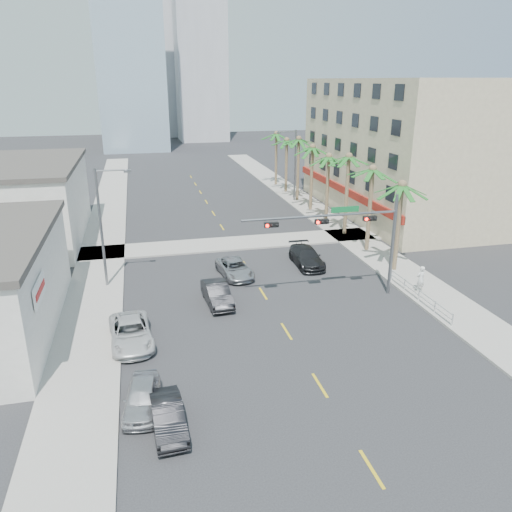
{
  "coord_description": "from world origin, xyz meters",
  "views": [
    {
      "loc": [
        -8.26,
        -22.59,
        14.83
      ],
      "look_at": [
        -0.87,
        8.56,
        3.5
      ],
      "focal_mm": 35.0,
      "sensor_mm": 36.0,
      "label": 1
    }
  ],
  "objects_px": {
    "car_lane_right": "(307,257)",
    "traffic_signal_mast": "(352,230)",
    "car_parked_near": "(142,397)",
    "car_lane_center": "(235,268)",
    "pedestrian": "(421,279)",
    "car_parked_mid": "(168,416)",
    "car_lane_left": "(217,294)",
    "car_parked_far": "(131,333)"
  },
  "relations": [
    {
      "from": "traffic_signal_mast",
      "to": "car_lane_center",
      "type": "distance_m",
      "value": 10.28
    },
    {
      "from": "car_lane_right",
      "to": "pedestrian",
      "type": "bearing_deg",
      "value": -49.81
    },
    {
      "from": "car_lane_left",
      "to": "car_lane_right",
      "type": "relative_size",
      "value": 0.86
    },
    {
      "from": "car_parked_near",
      "to": "car_parked_mid",
      "type": "relative_size",
      "value": 1.0
    },
    {
      "from": "car_parked_near",
      "to": "car_lane_right",
      "type": "relative_size",
      "value": 0.77
    },
    {
      "from": "car_parked_mid",
      "to": "traffic_signal_mast",
      "type": "bearing_deg",
      "value": 37.01
    },
    {
      "from": "car_parked_far",
      "to": "car_parked_mid",
      "type": "bearing_deg",
      "value": -83.63
    },
    {
      "from": "car_lane_left",
      "to": "car_lane_center",
      "type": "xyz_separation_m",
      "value": [
        2.19,
        4.79,
        -0.07
      ]
    },
    {
      "from": "pedestrian",
      "to": "traffic_signal_mast",
      "type": "bearing_deg",
      "value": -21.7
    },
    {
      "from": "car_parked_mid",
      "to": "pedestrian",
      "type": "distance_m",
      "value": 21.93
    },
    {
      "from": "traffic_signal_mast",
      "to": "car_parked_near",
      "type": "distance_m",
      "value": 18.22
    },
    {
      "from": "car_parked_near",
      "to": "car_lane_right",
      "type": "bearing_deg",
      "value": 57.83
    },
    {
      "from": "traffic_signal_mast",
      "to": "car_lane_right",
      "type": "height_order",
      "value": "traffic_signal_mast"
    },
    {
      "from": "car_parked_near",
      "to": "car_lane_center",
      "type": "height_order",
      "value": "car_parked_near"
    },
    {
      "from": "traffic_signal_mast",
      "to": "car_lane_right",
      "type": "distance_m",
      "value": 8.25
    },
    {
      "from": "traffic_signal_mast",
      "to": "pedestrian",
      "type": "relative_size",
      "value": 5.59
    },
    {
      "from": "car_lane_center",
      "to": "car_lane_right",
      "type": "distance_m",
      "value": 6.46
    },
    {
      "from": "car_parked_mid",
      "to": "car_lane_center",
      "type": "bearing_deg",
      "value": 66.37
    },
    {
      "from": "car_parked_far",
      "to": "car_lane_right",
      "type": "distance_m",
      "value": 17.72
    },
    {
      "from": "pedestrian",
      "to": "car_parked_far",
      "type": "bearing_deg",
      "value": -8.1
    },
    {
      "from": "car_lane_right",
      "to": "car_parked_far",
      "type": "bearing_deg",
      "value": -143.41
    },
    {
      "from": "car_lane_right",
      "to": "traffic_signal_mast",
      "type": "bearing_deg",
      "value": -82.71
    },
    {
      "from": "car_lane_center",
      "to": "pedestrian",
      "type": "height_order",
      "value": "pedestrian"
    },
    {
      "from": "car_parked_near",
      "to": "pedestrian",
      "type": "relative_size",
      "value": 2.0
    },
    {
      "from": "car_parked_near",
      "to": "car_parked_mid",
      "type": "height_order",
      "value": "car_parked_near"
    },
    {
      "from": "car_parked_mid",
      "to": "car_parked_far",
      "type": "xyz_separation_m",
      "value": [
        -1.6,
        8.28,
        0.06
      ]
    },
    {
      "from": "pedestrian",
      "to": "car_parked_near",
      "type": "bearing_deg",
      "value": 9.22
    },
    {
      "from": "car_parked_mid",
      "to": "car_lane_left",
      "type": "distance_m",
      "value": 13.42
    },
    {
      "from": "traffic_signal_mast",
      "to": "pedestrian",
      "type": "distance_m",
      "value": 6.69
    },
    {
      "from": "car_lane_center",
      "to": "car_parked_near",
      "type": "bearing_deg",
      "value": -122.17
    },
    {
      "from": "car_parked_near",
      "to": "car_lane_right",
      "type": "xyz_separation_m",
      "value": [
        13.93,
        16.85,
        0.07
      ]
    },
    {
      "from": "car_parked_far",
      "to": "car_lane_left",
      "type": "bearing_deg",
      "value": 32.59
    },
    {
      "from": "car_parked_mid",
      "to": "pedestrian",
      "type": "xyz_separation_m",
      "value": [
        18.97,
        10.99,
        0.49
      ]
    },
    {
      "from": "car_lane_center",
      "to": "pedestrian",
      "type": "relative_size",
      "value": 2.39
    },
    {
      "from": "car_parked_near",
      "to": "car_lane_right",
      "type": "height_order",
      "value": "car_lane_right"
    },
    {
      "from": "traffic_signal_mast",
      "to": "car_lane_center",
      "type": "xyz_separation_m",
      "value": [
        -7.13,
        5.95,
        -4.4
      ]
    },
    {
      "from": "car_lane_center",
      "to": "car_lane_right",
      "type": "xyz_separation_m",
      "value": [
        6.38,
        1.05,
        0.09
      ]
    },
    {
      "from": "traffic_signal_mast",
      "to": "car_parked_mid",
      "type": "height_order",
      "value": "traffic_signal_mast"
    },
    {
      "from": "traffic_signal_mast",
      "to": "car_parked_near",
      "type": "height_order",
      "value": "traffic_signal_mast"
    },
    {
      "from": "traffic_signal_mast",
      "to": "pedestrian",
      "type": "height_order",
      "value": "traffic_signal_mast"
    },
    {
      "from": "car_parked_near",
      "to": "traffic_signal_mast",
      "type": "bearing_deg",
      "value": 41.28
    },
    {
      "from": "traffic_signal_mast",
      "to": "car_lane_left",
      "type": "relative_size",
      "value": 2.5
    }
  ]
}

